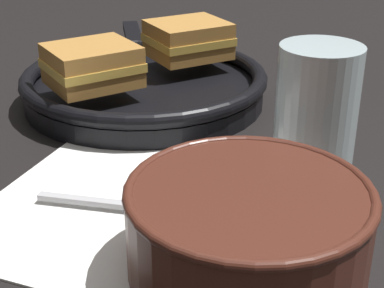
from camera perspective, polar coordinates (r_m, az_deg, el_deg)
ground_plane at (r=0.54m, az=-3.31°, el=-4.59°), size 4.00×4.00×0.00m
napkin at (r=0.51m, az=-3.98°, el=-6.54°), size 0.30×0.26×0.00m
soup_bowl at (r=0.42m, az=5.45°, el=-7.84°), size 0.17×0.17×0.07m
spoon at (r=0.49m, az=-1.84°, el=-6.51°), size 0.17×0.06×0.01m
skillet at (r=0.74m, az=-4.62°, el=5.74°), size 0.32×0.39×0.04m
sandwich_near_left at (r=0.78m, az=-0.37°, el=10.10°), size 0.13×0.13×0.05m
sandwich_near_right at (r=0.68m, az=-9.66°, el=7.54°), size 0.12×0.13×0.05m
drinking_glass at (r=0.55m, az=11.94°, el=2.92°), size 0.08×0.08×0.13m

